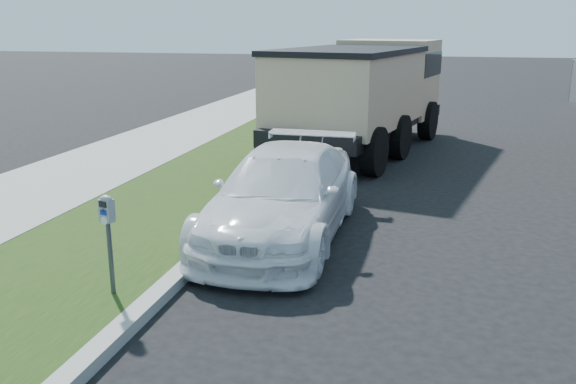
# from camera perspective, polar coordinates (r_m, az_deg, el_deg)

# --- Properties ---
(ground) EXTENTS (120.00, 120.00, 0.00)m
(ground) POSITION_cam_1_polar(r_m,az_deg,el_deg) (7.82, 8.29, -9.67)
(ground) COLOR black
(ground) RESTS_ON ground
(streetside) EXTENTS (6.12, 50.00, 0.15)m
(streetside) POSITION_cam_1_polar(r_m,az_deg,el_deg) (11.45, -19.36, -1.83)
(streetside) COLOR gray
(streetside) RESTS_ON ground
(parking_meter) EXTENTS (0.19, 0.15, 1.25)m
(parking_meter) POSITION_cam_1_polar(r_m,az_deg,el_deg) (7.52, -16.51, -2.83)
(parking_meter) COLOR #3F4247
(parking_meter) RESTS_ON ground
(white_wagon) EXTENTS (1.97, 4.79, 1.39)m
(white_wagon) POSITION_cam_1_polar(r_m,az_deg,el_deg) (9.62, -0.46, -0.25)
(white_wagon) COLOR white
(white_wagon) RESTS_ON ground
(dump_truck) EXTENTS (4.14, 7.65, 2.84)m
(dump_truck) POSITION_cam_1_polar(r_m,az_deg,el_deg) (16.70, 7.14, 9.51)
(dump_truck) COLOR black
(dump_truck) RESTS_ON ground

